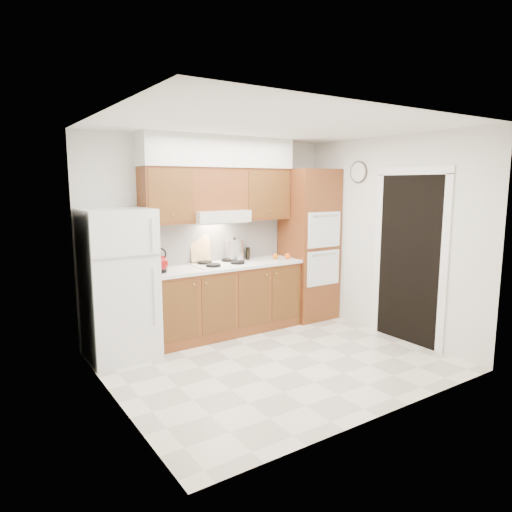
# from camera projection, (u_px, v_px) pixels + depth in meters

# --- Properties ---
(floor) EXTENTS (3.60, 3.60, 0.00)m
(floor) POSITION_uv_depth(u_px,v_px,m) (276.00, 361.00, 5.18)
(floor) COLOR silver
(floor) RESTS_ON ground
(ceiling) EXTENTS (3.60, 3.60, 0.00)m
(ceiling) POSITION_uv_depth(u_px,v_px,m) (278.00, 125.00, 4.77)
(ceiling) COLOR white
(ceiling) RESTS_ON wall_back
(wall_back) EXTENTS (3.60, 0.02, 2.60)m
(wall_back) POSITION_uv_depth(u_px,v_px,m) (212.00, 235.00, 6.20)
(wall_back) COLOR silver
(wall_back) RESTS_ON floor
(wall_left) EXTENTS (0.02, 3.00, 2.60)m
(wall_left) POSITION_uv_depth(u_px,v_px,m) (111.00, 264.00, 3.99)
(wall_left) COLOR silver
(wall_left) RESTS_ON floor
(wall_right) EXTENTS (0.02, 3.00, 2.60)m
(wall_right) POSITION_uv_depth(u_px,v_px,m) (388.00, 237.00, 5.95)
(wall_right) COLOR silver
(wall_right) RESTS_ON floor
(fridge) EXTENTS (0.75, 0.72, 1.72)m
(fridge) POSITION_uv_depth(u_px,v_px,m) (119.00, 284.00, 5.21)
(fridge) COLOR white
(fridge) RESTS_ON floor
(base_cabinets) EXTENTS (2.11, 0.60, 0.90)m
(base_cabinets) POSITION_uv_depth(u_px,v_px,m) (225.00, 300.00, 6.11)
(base_cabinets) COLOR brown
(base_cabinets) RESTS_ON floor
(countertop) EXTENTS (2.13, 0.62, 0.04)m
(countertop) POSITION_uv_depth(u_px,v_px,m) (225.00, 266.00, 6.02)
(countertop) COLOR white
(countertop) RESTS_ON base_cabinets
(backsplash) EXTENTS (2.11, 0.03, 0.56)m
(backsplash) POSITION_uv_depth(u_px,v_px,m) (214.00, 241.00, 6.22)
(backsplash) COLOR white
(backsplash) RESTS_ON countertop
(oven_cabinet) EXTENTS (0.70, 0.65, 2.20)m
(oven_cabinet) POSITION_uv_depth(u_px,v_px,m) (309.00, 245.00, 6.76)
(oven_cabinet) COLOR brown
(oven_cabinet) RESTS_ON floor
(upper_cab_left) EXTENTS (0.63, 0.33, 0.70)m
(upper_cab_left) POSITION_uv_depth(u_px,v_px,m) (166.00, 196.00, 5.59)
(upper_cab_left) COLOR brown
(upper_cab_left) RESTS_ON wall_back
(upper_cab_right) EXTENTS (0.73, 0.33, 0.70)m
(upper_cab_right) POSITION_uv_depth(u_px,v_px,m) (262.00, 194.00, 6.37)
(upper_cab_right) COLOR brown
(upper_cab_right) RESTS_ON wall_back
(range_hood) EXTENTS (0.75, 0.45, 0.15)m
(range_hood) POSITION_uv_depth(u_px,v_px,m) (218.00, 216.00, 5.96)
(range_hood) COLOR silver
(range_hood) RESTS_ON wall_back
(upper_cab_over_hood) EXTENTS (0.75, 0.33, 0.55)m
(upper_cab_over_hood) POSITION_uv_depth(u_px,v_px,m) (216.00, 189.00, 5.96)
(upper_cab_over_hood) COLOR brown
(upper_cab_over_hood) RESTS_ON range_hood
(soffit) EXTENTS (2.13, 0.36, 0.40)m
(soffit) POSITION_uv_depth(u_px,v_px,m) (219.00, 152.00, 5.90)
(soffit) COLOR silver
(soffit) RESTS_ON wall_back
(cooktop) EXTENTS (0.74, 0.50, 0.01)m
(cooktop) POSITION_uv_depth(u_px,v_px,m) (221.00, 264.00, 6.01)
(cooktop) COLOR white
(cooktop) RESTS_ON countertop
(doorway) EXTENTS (0.02, 0.90, 2.10)m
(doorway) POSITION_uv_depth(u_px,v_px,m) (409.00, 260.00, 5.70)
(doorway) COLOR black
(doorway) RESTS_ON floor
(wall_clock) EXTENTS (0.02, 0.30, 0.30)m
(wall_clock) POSITION_uv_depth(u_px,v_px,m) (359.00, 172.00, 6.26)
(wall_clock) COLOR #3F3833
(wall_clock) RESTS_ON wall_right
(kettle) EXTENTS (0.25, 0.25, 0.20)m
(kettle) POSITION_uv_depth(u_px,v_px,m) (160.00, 264.00, 5.44)
(kettle) COLOR maroon
(kettle) RESTS_ON countertop
(cutting_board) EXTENTS (0.28, 0.12, 0.35)m
(cutting_board) POSITION_uv_depth(u_px,v_px,m) (200.00, 248.00, 6.08)
(cutting_board) COLOR tan
(cutting_board) RESTS_ON countertop
(stock_pot) EXTENTS (0.31, 0.31, 0.26)m
(stock_pot) POSITION_uv_depth(u_px,v_px,m) (234.00, 249.00, 6.25)
(stock_pot) COLOR silver
(stock_pot) RESTS_ON cooktop
(condiment_a) EXTENTS (0.08, 0.08, 0.21)m
(condiment_a) POSITION_uv_depth(u_px,v_px,m) (238.00, 252.00, 6.36)
(condiment_a) COLOR black
(condiment_a) RESTS_ON countertop
(condiment_b) EXTENTS (0.06, 0.06, 0.16)m
(condiment_b) POSITION_uv_depth(u_px,v_px,m) (248.00, 253.00, 6.48)
(condiment_b) COLOR black
(condiment_b) RESTS_ON countertop
(condiment_c) EXTENTS (0.06, 0.06, 0.14)m
(condiment_c) POSITION_uv_depth(u_px,v_px,m) (247.00, 255.00, 6.38)
(condiment_c) COLOR black
(condiment_c) RESTS_ON countertop
(orange_near) EXTENTS (0.09, 0.09, 0.09)m
(orange_near) POSITION_uv_depth(u_px,v_px,m) (288.00, 256.00, 6.43)
(orange_near) COLOR #FF4D0D
(orange_near) RESTS_ON countertop
(orange_far) EXTENTS (0.09, 0.09, 0.08)m
(orange_far) POSITION_uv_depth(u_px,v_px,m) (275.00, 256.00, 6.43)
(orange_far) COLOR orange
(orange_far) RESTS_ON countertop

